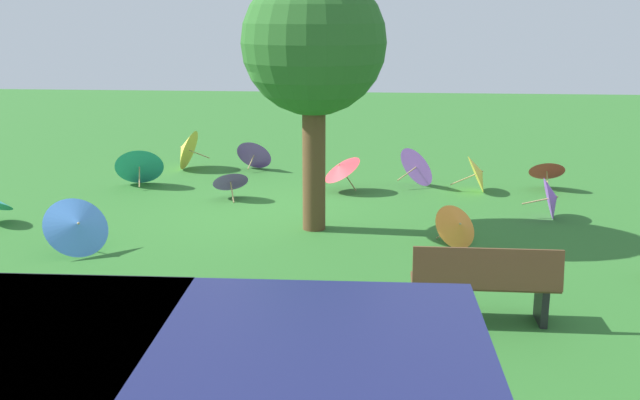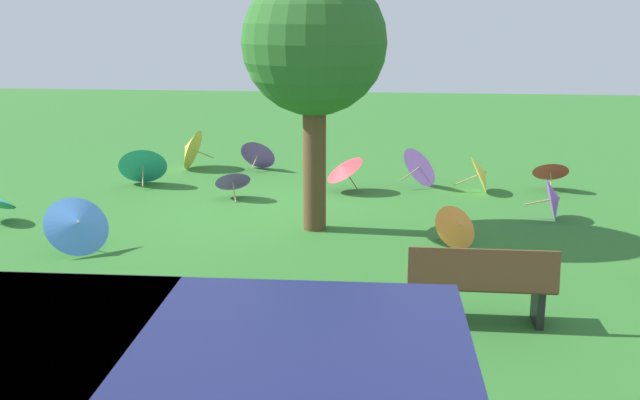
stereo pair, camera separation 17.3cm
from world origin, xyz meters
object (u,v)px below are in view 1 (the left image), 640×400
(parasol_purple_0, at_px, (255,153))
(parasol_purple_1, at_px, (418,165))
(parasol_orange_0, at_px, (458,225))
(parasol_purple_3, at_px, (230,179))
(parasol_red_0, at_px, (341,168))
(parasol_red_1, at_px, (547,168))
(parasol_purple_2, at_px, (553,198))
(parasol_teal_1, at_px, (139,163))
(shade_tree, at_px, (314,46))
(parasol_yellow_0, at_px, (185,149))
(parasol_blue_0, at_px, (77,225))
(parasol_yellow_1, at_px, (479,173))
(park_bench, at_px, (485,283))

(parasol_purple_0, height_order, parasol_purple_1, parasol_purple_1)
(parasol_orange_0, height_order, parasol_purple_3, parasol_orange_0)
(parasol_red_0, relative_size, parasol_orange_0, 1.18)
(parasol_purple_0, distance_m, parasol_purple_1, 3.73)
(parasol_orange_0, bearing_deg, parasol_red_1, -118.30)
(parasol_purple_0, xyz_separation_m, parasol_purple_2, (-5.60, 3.53, -0.01))
(parasol_purple_1, height_order, parasol_red_1, parasol_purple_1)
(parasol_teal_1, height_order, parasol_red_0, parasol_teal_1)
(parasol_purple_1, bearing_deg, parasol_purple_3, 20.72)
(parasol_red_0, bearing_deg, shade_tree, 83.77)
(parasol_teal_1, height_order, parasol_purple_3, parasol_teal_1)
(parasol_purple_2, bearing_deg, parasol_purple_1, -46.03)
(parasol_yellow_0, height_order, parasol_red_1, parasol_yellow_0)
(shade_tree, relative_size, parasol_blue_0, 3.53)
(parasol_yellow_0, distance_m, parasol_teal_1, 1.67)
(parasol_purple_0, distance_m, parasol_red_1, 6.10)
(parasol_yellow_0, distance_m, parasol_orange_0, 7.42)
(shade_tree, relative_size, parasol_yellow_0, 4.30)
(parasol_yellow_0, relative_size, parasol_purple_0, 1.04)
(parasol_purple_0, height_order, parasol_purple_3, parasol_purple_0)
(parasol_purple_3, bearing_deg, parasol_yellow_1, -168.38)
(parasol_purple_0, bearing_deg, parasol_teal_1, 40.15)
(parasol_blue_0, distance_m, parasol_red_1, 8.78)
(parasol_yellow_1, distance_m, parasol_teal_1, 6.64)
(park_bench, xyz_separation_m, parasol_red_0, (1.94, -5.99, 0.01))
(parasol_blue_0, distance_m, parasol_purple_3, 3.66)
(parasol_yellow_1, xyz_separation_m, parasol_purple_3, (4.62, 0.95, 0.00))
(parasol_yellow_0, distance_m, parasol_yellow_1, 6.34)
(parasol_orange_0, xyz_separation_m, parasol_red_1, (-2.05, -3.82, 0.10))
(parasol_yellow_1, height_order, parasol_purple_3, parasol_yellow_1)
(shade_tree, xyz_separation_m, parasol_blue_0, (3.22, 1.55, -2.43))
(parasol_purple_2, distance_m, parasol_purple_3, 5.68)
(parasol_purple_0, distance_m, parasol_blue_0, 6.19)
(parasol_blue_0, bearing_deg, parasol_orange_0, -171.37)
(parasol_purple_1, relative_size, parasol_purple_2, 1.32)
(park_bench, xyz_separation_m, parasol_blue_0, (5.43, -1.94, -0.04))
(park_bench, distance_m, parasol_teal_1, 8.61)
(parasol_purple_1, bearing_deg, parasol_orange_0, 96.09)
(park_bench, xyz_separation_m, parasol_purple_1, (0.44, -6.60, -0.05))
(parasol_red_0, relative_size, parasol_purple_3, 1.22)
(parasol_teal_1, distance_m, parasol_purple_3, 2.23)
(parasol_purple_2, xyz_separation_m, parasol_purple_3, (5.61, -0.88, 0.01))
(parasol_yellow_1, bearing_deg, parasol_red_1, -165.41)
(parasol_purple_3, bearing_deg, parasol_purple_1, -159.28)
(parasol_red_1, bearing_deg, parasol_purple_3, 12.29)
(parasol_yellow_0, bearing_deg, shade_tree, 126.73)
(parasol_yellow_0, xyz_separation_m, parasol_yellow_1, (-6.14, 1.59, -0.08))
(shade_tree, bearing_deg, parasol_blue_0, 25.65)
(parasol_red_0, height_order, parasol_purple_2, parasol_red_0)
(parasol_purple_0, relative_size, parasol_purple_3, 1.08)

